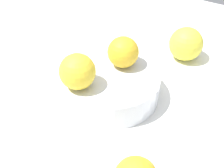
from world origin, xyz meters
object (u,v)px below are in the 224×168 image
at_px(fruit_bowl, 112,86).
at_px(orange_loose_1, 186,44).
at_px(orange_in_bowl_0, 77,72).
at_px(orange_in_bowl_1, 122,52).

height_order(fruit_bowl, orange_loose_1, orange_loose_1).
bearing_deg(orange_loose_1, orange_in_bowl_0, 157.31).
height_order(orange_in_bowl_0, orange_in_bowl_1, orange_in_bowl_0).
xyz_separation_m(fruit_bowl, orange_loose_1, (0.20, -0.07, 0.01)).
relative_size(orange_in_bowl_0, orange_loose_1, 0.85).
height_order(fruit_bowl, orange_in_bowl_0, orange_in_bowl_0).
bearing_deg(orange_in_bowl_0, orange_in_bowl_1, -18.32).
bearing_deg(orange_in_bowl_0, fruit_bowl, -31.80).
distance_m(fruit_bowl, orange_in_bowl_1, 0.07).
relative_size(orange_in_bowl_0, orange_in_bowl_1, 1.07).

